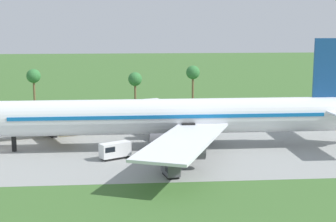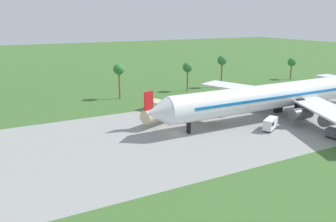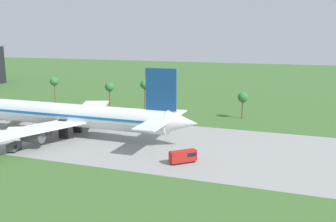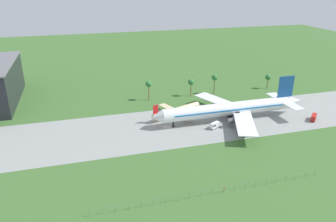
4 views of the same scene
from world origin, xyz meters
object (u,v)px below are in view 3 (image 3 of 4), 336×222
at_px(fuel_truck, 14,147).
at_px(catering_van, 17,132).
at_px(regional_aircraft, 25,111).
at_px(baggage_tug, 184,156).
at_px(jet_airliner, 65,115).

height_order(fuel_truck, catering_van, catering_van).
height_order(regional_aircraft, fuel_truck, regional_aircraft).
bearing_deg(catering_van, baggage_tug, -5.38).
bearing_deg(catering_van, jet_airliner, 30.66).
distance_m(baggage_tug, catering_van, 51.92).
xyz_separation_m(fuel_truck, catering_van, (-8.79, 11.22, 0.37)).
bearing_deg(fuel_truck, jet_airliner, 80.92).
distance_m(regional_aircraft, fuel_truck, 37.27).
xyz_separation_m(regional_aircraft, fuel_truck, (21.96, -30.05, -1.90)).
distance_m(jet_airliner, fuel_truck, 19.01).
distance_m(jet_airliner, regional_aircraft, 27.72).
distance_m(regional_aircraft, baggage_tug, 69.08).
bearing_deg(fuel_truck, baggage_tug, 8.41).
bearing_deg(baggage_tug, jet_airliner, 163.56).
height_order(jet_airliner, baggage_tug, jet_airliner).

